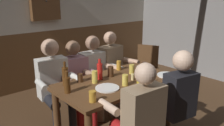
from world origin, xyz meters
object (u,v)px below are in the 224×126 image
object	(u,v)px
pint_glass_5	(93,97)
pint_glass_0	(144,67)
chair_empty_near_left	(146,67)
person_1	(77,79)
table_candle	(133,77)
bottle_1	(65,76)
person_0	(55,82)
pint_glass_7	(111,71)
pint_glass_1	(125,80)
wall_dart_cabinet	(45,1)
plate_1	(107,88)
pint_glass_6	(119,65)
plate_0	(167,75)
condiment_caddy	(142,67)
bottle_2	(140,78)
dining_table	(116,90)
pint_glass_4	(80,78)
person_5	(174,96)
person_2	(96,72)
person_3	(113,67)
pint_glass_2	(95,77)
bottle_0	(100,71)
person_4	(139,115)
pint_glass_3	(132,69)
bottle_3	(67,84)

from	to	relation	value
pint_glass_5	pint_glass_0	bearing A→B (deg)	13.82
chair_empty_near_left	pint_glass_5	bearing A→B (deg)	89.75
person_1	pint_glass_5	distance (m)	1.01
table_candle	bottle_1	xyz separation A→B (m)	(-0.72, 0.40, 0.08)
person_0	pint_glass_7	xyz separation A→B (m)	(0.56, -0.48, 0.14)
pint_glass_1	wall_dart_cabinet	world-z (taller)	wall_dart_cabinet
person_1	plate_1	xyz separation A→B (m)	(-0.07, -0.75, 0.12)
pint_glass_6	plate_0	bearing A→B (deg)	-62.44
bottle_1	condiment_caddy	bearing A→B (deg)	-9.00
person_0	bottle_2	bearing A→B (deg)	126.84
dining_table	pint_glass_4	size ratio (longest dim) A/B	14.40
dining_table	pint_glass_6	size ratio (longest dim) A/B	11.38
pint_glass_5	person_1	bearing A→B (deg)	66.44
person_1	pint_glass_6	distance (m)	0.62
person_5	person_2	bearing A→B (deg)	107.47
wall_dart_cabinet	person_3	bearing A→B (deg)	-77.16
table_candle	person_2	bearing A→B (deg)	89.57
pint_glass_2	pint_glass_6	distance (m)	0.59
condiment_caddy	bottle_0	xyz separation A→B (m)	(-0.72, 0.08, 0.08)
person_4	pint_glass_2	world-z (taller)	person_4
pint_glass_2	pint_glass_3	xyz separation A→B (m)	(0.58, -0.05, -0.01)
plate_1	pint_glass_6	size ratio (longest dim) A/B	2.08
person_2	pint_glass_4	bearing A→B (deg)	35.50
person_3	plate_0	xyz separation A→B (m)	(0.11, -0.95, 0.09)
chair_empty_near_left	pint_glass_1	bearing A→B (deg)	95.14
pint_glass_0	pint_glass_1	distance (m)	0.53
pint_glass_0	pint_glass_5	world-z (taller)	pint_glass_0
pint_glass_4	condiment_caddy	bearing A→B (deg)	-9.68
person_1	wall_dart_cabinet	xyz separation A→B (m)	(0.35, 1.55, 1.02)
plate_0	pint_glass_0	size ratio (longest dim) A/B	1.71
person_1	table_candle	xyz separation A→B (m)	(0.35, -0.75, 0.15)
plate_0	bottle_1	xyz separation A→B (m)	(-1.18, 0.59, 0.11)
person_0	bottle_2	size ratio (longest dim) A/B	4.74
person_4	pint_glass_1	distance (m)	0.56
person_3	wall_dart_cabinet	xyz separation A→B (m)	(-0.35, 1.53, 0.99)
pint_glass_1	pint_glass_2	distance (m)	0.37
dining_table	person_3	distance (m)	0.83
person_2	pint_glass_6	xyz separation A→B (m)	(0.14, -0.36, 0.15)
pint_glass_3	pint_glass_5	world-z (taller)	pint_glass_3
bottle_0	bottle_2	size ratio (longest dim) A/B	1.00
person_0	chair_empty_near_left	size ratio (longest dim) A/B	1.42
person_1	pint_glass_2	bearing A→B (deg)	89.85
person_1	bottle_0	distance (m)	0.51
bottle_0	pint_glass_2	bearing A→B (deg)	-154.14
dining_table	plate_1	xyz separation A→B (m)	(-0.25, -0.12, 0.13)
person_3	bottle_3	size ratio (longest dim) A/B	5.02
bottle_0	pint_glass_6	xyz separation A→B (m)	(0.44, 0.12, -0.04)
plate_1	bottle_2	world-z (taller)	bottle_2
bottle_1	person_1	bearing A→B (deg)	43.07
bottle_2	pint_glass_6	size ratio (longest dim) A/B	1.99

